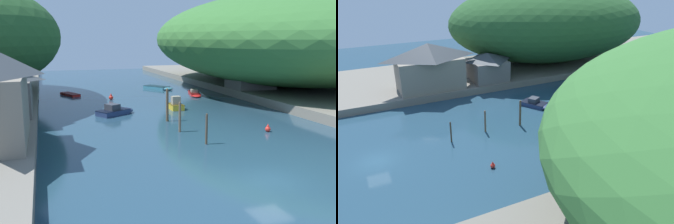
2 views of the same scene
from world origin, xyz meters
TOP-DOWN VIEW (x-y plane):
  - water_surface at (0.00, 30.00)m, footprint 130.00×130.00m
  - left_bank at (-25.87, 30.00)m, footprint 22.00×120.00m
  - hillside_left at (-26.97, 40.64)m, footprint 31.99×44.78m
  - waterfront_building at (-18.48, 11.49)m, footprint 6.63×11.65m
  - boathouse_shed at (-18.40, 22.13)m, footprint 6.78×6.77m
  - boat_moored_right at (-10.10, 43.44)m, footprint 3.43×5.47m
  - boat_cabin_cruiser at (9.88, 36.99)m, footprint 3.21×6.72m
  - boat_red_skiff at (-5.61, 25.00)m, footprint 5.28×4.29m
  - boat_white_cruiser at (2.49, 26.15)m, footprint 1.66×3.34m
  - mooring_post_nearest at (-0.58, 9.20)m, footprint 0.20×0.20m
  - mooring_post_second at (-1.25, 14.17)m, footprint 0.25×0.25m
  - mooring_post_middle at (-0.87, 19.28)m, footprint 0.30×0.30m
  - channel_buoy_near at (-4.25, 36.42)m, footprint 0.67×0.67m
  - channel_buoy_far at (7.19, 11.40)m, footprint 0.55×0.55m
  - person_on_quay at (-16.53, 6.33)m, footprint 0.30×0.42m

SIDE VIEW (x-z plane):
  - water_surface at x=0.00m, z-range 0.00..0.00m
  - boat_moored_right at x=-10.10m, z-range 0.00..0.40m
  - boat_cabin_cruiser at x=9.88m, z-range -0.16..0.69m
  - channel_buoy_far at x=7.19m, z-range -0.09..0.73m
  - channel_buoy_near at x=-4.25m, z-range -0.11..0.89m
  - boat_red_skiff at x=-5.61m, z-range -0.25..1.13m
  - boat_white_cruiser at x=2.49m, z-range -0.35..1.43m
  - left_bank at x=-25.87m, z-range 0.00..1.19m
  - mooring_post_nearest at x=-0.58m, z-range 0.01..2.80m
  - mooring_post_second at x=-1.25m, z-range 0.01..3.10m
  - mooring_post_middle at x=-0.87m, z-range 0.01..3.78m
  - person_on_quay at x=-16.53m, z-range 1.32..3.01m
  - boathouse_shed at x=-18.40m, z-range 1.27..6.34m
  - waterfront_building at x=-18.48m, z-range 1.32..9.12m
  - hillside_left at x=-26.97m, z-range 1.19..17.77m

